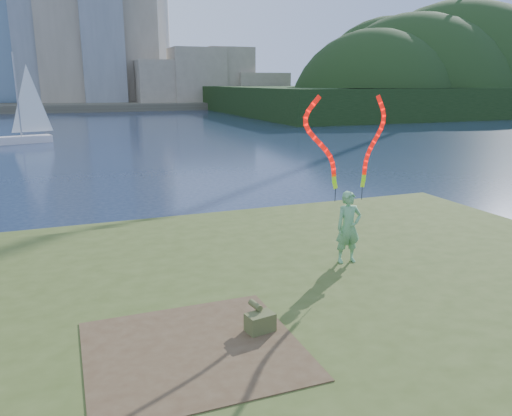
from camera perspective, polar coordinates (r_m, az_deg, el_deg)
name	(u,v)px	position (r m, az deg, el deg)	size (l,w,h in m)	color
ground	(254,295)	(11.64, -0.26, -9.97)	(320.00, 320.00, 0.00)	#17233B
grassy_knoll	(297,326)	(9.59, 4.75, -13.34)	(20.00, 18.00, 0.80)	#3C4C1B
dirt_patch	(193,349)	(7.96, -7.17, -15.73)	(3.20, 3.00, 0.02)	#47331E
far_shore	(81,104)	(105.08, -19.36, 11.18)	(320.00, 40.00, 1.20)	#484335
wooded_hill	(452,109)	(94.43, 21.49, 10.47)	(78.00, 50.00, 63.00)	black
woman_with_ribbons	(349,201)	(11.22, 10.62, 0.79)	(2.05, 0.44, 4.01)	#137B1C
canvas_bag	(260,321)	(8.34, 0.43, -12.84)	(0.49, 0.56, 0.43)	#4B5228
sailboat	(24,128)	(44.16, -24.99, 8.30)	(4.67, 2.43, 7.03)	silver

